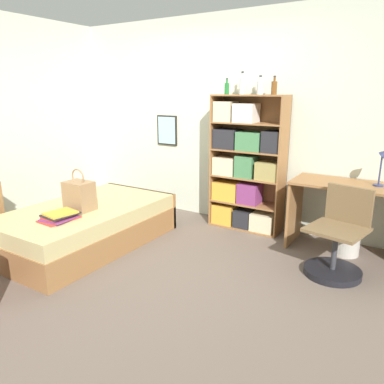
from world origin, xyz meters
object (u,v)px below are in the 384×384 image
object	(u,v)px
waste_bin	(346,243)
desk_lamp	(384,159)
bottle_clear	(260,87)
bed	(87,225)
desk_chair	(337,248)
book_stack_on_bed	(60,216)
bottle_brown	(242,86)
desk	(354,205)
handbag	(79,195)
bottle_blue	(274,87)
bottle_green	(227,88)
bookcase	(244,168)

from	to	relation	value
waste_bin	desk_lamp	bearing A→B (deg)	21.57
bottle_clear	bed	bearing A→B (deg)	-133.38
desk_chair	waste_bin	size ratio (longest dim) A/B	3.03
bottle_clear	desk_chair	bearing A→B (deg)	-32.86
book_stack_on_bed	bed	bearing A→B (deg)	105.54
bed	bottle_brown	distance (m)	2.40
bed	desk	world-z (taller)	desk
desk_chair	handbag	bearing A→B (deg)	-160.81
bed	handbag	xyz separation A→B (m)	(0.05, -0.12, 0.38)
handbag	desk	xyz separation A→B (m)	(2.50, 1.43, -0.07)
book_stack_on_bed	bottle_blue	size ratio (longest dim) A/B	1.81
desk_lamp	desk_chair	size ratio (longest dim) A/B	0.50
bottle_green	desk_chair	xyz separation A→B (m)	(1.53, -0.67, -1.45)
handbag	waste_bin	size ratio (longest dim) A/B	1.66
book_stack_on_bed	desk_chair	distance (m)	2.68
book_stack_on_bed	bottle_green	world-z (taller)	bottle_green
book_stack_on_bed	bottle_blue	bearing A→B (deg)	52.01
bed	bookcase	bearing A→B (deg)	48.63
bottle_brown	desk_chair	bearing A→B (deg)	-27.85
book_stack_on_bed	desk_lamp	bearing A→B (deg)	34.21
desk_chair	desk	bearing A→B (deg)	86.57
bed	desk_chair	size ratio (longest dim) A/B	2.34
desk_lamp	bed	bearing A→B (deg)	-154.05
book_stack_on_bed	bottle_green	bearing A→B (deg)	65.06
bottle_green	desk_chair	distance (m)	2.21
bed	bottle_green	world-z (taller)	bottle_green
handbag	bottle_brown	distance (m)	2.24
bottle_green	waste_bin	distance (m)	2.21
bottle_green	bottle_brown	distance (m)	0.19
bottle_brown	desk	bearing A→B (deg)	-6.03
bottle_brown	bottle_blue	size ratio (longest dim) A/B	1.28
desk	bottle_brown	bearing A→B (deg)	173.97
desk_chair	bottle_blue	bearing A→B (deg)	144.56
bottle_brown	desk_lamp	xyz separation A→B (m)	(1.60, -0.11, -0.71)
handbag	bed	bearing A→B (deg)	111.19
handbag	bottle_green	bearing A→B (deg)	58.37
bookcase	desk_lamp	distance (m)	1.54
bookcase	book_stack_on_bed	bearing A→B (deg)	-121.06
handbag	desk	world-z (taller)	handbag
bed	bookcase	size ratio (longest dim) A/B	1.17
bed	book_stack_on_bed	xyz separation A→B (m)	(0.12, -0.45, 0.26)
desk	bottle_blue	bearing A→B (deg)	173.95
bottle_brown	bottle_blue	distance (m)	0.41
bottle_blue	desk_lamp	world-z (taller)	bottle_blue
bottle_blue	desk	size ratio (longest dim) A/B	0.16
bottle_green	bottle_clear	size ratio (longest dim) A/B	0.88
bed	handbag	world-z (taller)	handbag
desk_lamp	bottle_blue	bearing A→B (deg)	176.96
book_stack_on_bed	bookcase	bearing A→B (deg)	58.94
handbag	bottle_blue	size ratio (longest dim) A/B	2.20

